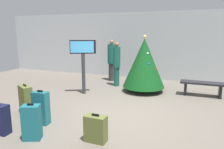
# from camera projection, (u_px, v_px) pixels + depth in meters

# --- Properties ---
(ground_plane) EXTENTS (16.00, 16.00, 0.00)m
(ground_plane) POSITION_uv_depth(u_px,v_px,m) (121.00, 115.00, 5.61)
(ground_plane) COLOR #665E54
(back_wall) EXTENTS (16.00, 0.20, 3.00)m
(back_wall) POSITION_uv_depth(u_px,v_px,m) (156.00, 46.00, 9.63)
(back_wall) COLOR #B7BCC1
(back_wall) RESTS_ON ground_plane
(holiday_tree) EXTENTS (1.49, 1.49, 2.02)m
(holiday_tree) POSITION_uv_depth(u_px,v_px,m) (144.00, 63.00, 7.63)
(holiday_tree) COLOR #4C3319
(holiday_tree) RESTS_ON ground_plane
(flight_info_kiosk) EXTENTS (0.80, 0.48, 1.85)m
(flight_info_kiosk) POSITION_uv_depth(u_px,v_px,m) (83.00, 57.00, 7.29)
(flight_info_kiosk) COLOR #333338
(flight_info_kiosk) RESTS_ON ground_plane
(waiting_bench) EXTENTS (1.43, 0.44, 0.48)m
(waiting_bench) POSITION_uv_depth(u_px,v_px,m) (203.00, 86.00, 7.17)
(waiting_bench) COLOR black
(waiting_bench) RESTS_ON ground_plane
(traveller_0) EXTENTS (0.39, 0.39, 1.74)m
(traveller_0) POSITION_uv_depth(u_px,v_px,m) (117.00, 63.00, 8.43)
(traveller_0) COLOR #19594C
(traveller_0) RESTS_ON ground_plane
(traveller_1) EXTENTS (0.43, 0.43, 1.78)m
(traveller_1) POSITION_uv_depth(u_px,v_px,m) (112.00, 59.00, 9.37)
(traveller_1) COLOR #333338
(traveller_1) RESTS_ON ground_plane
(suitcase_0) EXTENTS (0.53, 0.43, 0.81)m
(suitcase_0) POSITION_uv_depth(u_px,v_px,m) (26.00, 100.00, 5.54)
(suitcase_0) COLOR #59602D
(suitcase_0) RESTS_ON ground_plane
(suitcase_1) EXTENTS (0.41, 0.36, 0.75)m
(suitcase_1) POSITION_uv_depth(u_px,v_px,m) (32.00, 122.00, 4.27)
(suitcase_1) COLOR #19606B
(suitcase_1) RESTS_ON ground_plane
(suitcase_2) EXTENTS (0.43, 0.24, 0.57)m
(suitcase_2) POSITION_uv_depth(u_px,v_px,m) (96.00, 129.00, 4.19)
(suitcase_2) COLOR #59602D
(suitcase_2) RESTS_ON ground_plane
(suitcase_4) EXTENTS (0.38, 0.23, 0.81)m
(suitcase_4) POSITION_uv_depth(u_px,v_px,m) (41.00, 108.00, 4.98)
(suitcase_4) COLOR #19606B
(suitcase_4) RESTS_ON ground_plane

